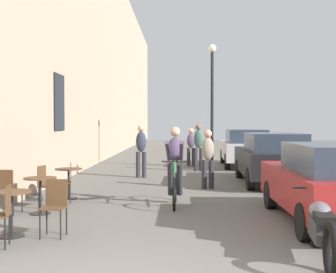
{
  "coord_description": "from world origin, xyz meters",
  "views": [
    {
      "loc": [
        0.43,
        -4.47,
        1.79
      ],
      "look_at": [
        -0.11,
        17.61,
        1.15
      ],
      "focal_mm": 48.97,
      "sensor_mm": 36.0,
      "label": 1
    }
  ],
  "objects_px": {
    "pedestrian_far": "(198,145)",
    "pedestrian_furthest": "(191,145)",
    "cafe_chair_near_toward_wall": "(55,203)",
    "cafe_table_far": "(69,177)",
    "parked_car_second": "(272,158)",
    "parked_car_third": "(245,147)",
    "pedestrian_near": "(208,156)",
    "street_lamp": "(212,90)",
    "pedestrian_mid": "(141,148)",
    "cafe_table_mid": "(40,188)",
    "cyclist_on_bicycle": "(175,168)",
    "cafe_table_near": "(11,204)",
    "cafe_chair_mid_toward_wall": "(46,183)",
    "cafe_chair_mid_toward_street": "(8,188)",
    "parked_car_nearest": "(330,182)",
    "cafe_chair_near_toward_street": "(1,212)",
    "parked_motorcycle": "(321,229)",
    "cafe_chair_far_toward_street": "(66,180)"
  },
  "relations": [
    {
      "from": "cafe_chair_near_toward_wall",
      "to": "pedestrian_far",
      "type": "height_order",
      "value": "pedestrian_far"
    },
    {
      "from": "cafe_chair_mid_toward_wall",
      "to": "cyclist_on_bicycle",
      "type": "xyz_separation_m",
      "value": [
        2.72,
        0.43,
        0.29
      ]
    },
    {
      "from": "cafe_chair_near_toward_street",
      "to": "parked_car_second",
      "type": "bearing_deg",
      "value": 52.91
    },
    {
      "from": "cafe_table_mid",
      "to": "parked_car_third",
      "type": "relative_size",
      "value": 0.16
    },
    {
      "from": "cafe_chair_far_toward_street",
      "to": "parked_motorcycle",
      "type": "height_order",
      "value": "cafe_chair_far_toward_street"
    },
    {
      "from": "cafe_chair_mid_toward_street",
      "to": "cafe_chair_far_toward_street",
      "type": "bearing_deg",
      "value": 59.13
    },
    {
      "from": "cafe_table_mid",
      "to": "cafe_chair_mid_toward_wall",
      "type": "xyz_separation_m",
      "value": [
        -0.07,
        0.66,
        -0.0
      ]
    },
    {
      "from": "cyclist_on_bicycle",
      "to": "pedestrian_furthest",
      "type": "relative_size",
      "value": 1.11
    },
    {
      "from": "cyclist_on_bicycle",
      "to": "pedestrian_near",
      "type": "xyz_separation_m",
      "value": [
        0.87,
        2.47,
        0.1
      ]
    },
    {
      "from": "cafe_chair_near_toward_street",
      "to": "parked_car_second",
      "type": "height_order",
      "value": "parked_car_second"
    },
    {
      "from": "cafe_chair_far_toward_street",
      "to": "parked_car_nearest",
      "type": "bearing_deg",
      "value": -21.33
    },
    {
      "from": "pedestrian_far",
      "to": "pedestrian_furthest",
      "type": "distance_m",
      "value": 1.98
    },
    {
      "from": "cafe_table_mid",
      "to": "street_lamp",
      "type": "xyz_separation_m",
      "value": [
        4.04,
        9.23,
        2.59
      ]
    },
    {
      "from": "cafe_chair_mid_toward_street",
      "to": "parked_car_nearest",
      "type": "relative_size",
      "value": 0.22
    },
    {
      "from": "pedestrian_furthest",
      "to": "parked_car_second",
      "type": "bearing_deg",
      "value": -67.89
    },
    {
      "from": "cafe_table_near",
      "to": "parked_car_second",
      "type": "bearing_deg",
      "value": 50.0
    },
    {
      "from": "pedestrian_near",
      "to": "parked_car_nearest",
      "type": "xyz_separation_m",
      "value": [
        1.89,
        -4.33,
        -0.16
      ]
    },
    {
      "from": "cafe_chair_mid_toward_street",
      "to": "street_lamp",
      "type": "distance_m",
      "value": 10.72
    },
    {
      "from": "pedestrian_near",
      "to": "parked_car_second",
      "type": "xyz_separation_m",
      "value": [
        1.95,
        1.02,
        -0.12
      ]
    },
    {
      "from": "cyclist_on_bicycle",
      "to": "cafe_chair_mid_toward_wall",
      "type": "bearing_deg",
      "value": -170.93
    },
    {
      "from": "cafe_chair_near_toward_street",
      "to": "cafe_table_mid",
      "type": "bearing_deg",
      "value": 93.99
    },
    {
      "from": "parked_car_nearest",
      "to": "parked_car_third",
      "type": "relative_size",
      "value": 0.92
    },
    {
      "from": "cafe_chair_mid_toward_street",
      "to": "cyclist_on_bicycle",
      "type": "xyz_separation_m",
      "value": [
        3.26,
        1.17,
        0.29
      ]
    },
    {
      "from": "pedestrian_near",
      "to": "pedestrian_mid",
      "type": "height_order",
      "value": "pedestrian_mid"
    },
    {
      "from": "pedestrian_mid",
      "to": "street_lamp",
      "type": "xyz_separation_m",
      "value": [
        2.55,
        3.13,
        2.13
      ]
    },
    {
      "from": "pedestrian_near",
      "to": "street_lamp",
      "type": "relative_size",
      "value": 0.33
    },
    {
      "from": "cafe_table_mid",
      "to": "pedestrian_far",
      "type": "xyz_separation_m",
      "value": [
        3.45,
        8.14,
        0.47
      ]
    },
    {
      "from": "cafe_chair_mid_toward_street",
      "to": "pedestrian_far",
      "type": "bearing_deg",
      "value": 63.67
    },
    {
      "from": "pedestrian_furthest",
      "to": "cafe_table_near",
      "type": "bearing_deg",
      "value": -104.74
    },
    {
      "from": "cafe_chair_mid_toward_wall",
      "to": "cafe_table_far",
      "type": "distance_m",
      "value": 1.17
    },
    {
      "from": "cafe_table_mid",
      "to": "parked_car_third",
      "type": "bearing_deg",
      "value": 61.36
    },
    {
      "from": "pedestrian_mid",
      "to": "parked_car_second",
      "type": "height_order",
      "value": "pedestrian_mid"
    },
    {
      "from": "pedestrian_near",
      "to": "pedestrian_furthest",
      "type": "bearing_deg",
      "value": 92.54
    },
    {
      "from": "cafe_table_far",
      "to": "parked_car_third",
      "type": "relative_size",
      "value": 0.16
    },
    {
      "from": "parked_car_second",
      "to": "parked_car_third",
      "type": "xyz_separation_m",
      "value": [
        -0.02,
        5.39,
        0.01
      ]
    },
    {
      "from": "cafe_table_far",
      "to": "parked_car_third",
      "type": "bearing_deg",
      "value": 56.87
    },
    {
      "from": "pedestrian_furthest",
      "to": "cafe_table_mid",
      "type": "bearing_deg",
      "value": -107.72
    },
    {
      "from": "cafe_chair_near_toward_street",
      "to": "parked_car_nearest",
      "type": "height_order",
      "value": "parked_car_nearest"
    },
    {
      "from": "cafe_chair_near_toward_wall",
      "to": "cafe_chair_mid_toward_wall",
      "type": "xyz_separation_m",
      "value": [
        -0.84,
        2.4,
        0.0
      ]
    },
    {
      "from": "cafe_table_mid",
      "to": "parked_car_nearest",
      "type": "height_order",
      "value": "parked_car_nearest"
    },
    {
      "from": "cafe_table_near",
      "to": "pedestrian_far",
      "type": "distance_m",
      "value": 10.52
    },
    {
      "from": "cafe_chair_near_toward_wall",
      "to": "cafe_table_near",
      "type": "bearing_deg",
      "value": -173.54
    },
    {
      "from": "parked_car_nearest",
      "to": "parked_car_third",
      "type": "height_order",
      "value": "parked_car_third"
    },
    {
      "from": "cafe_chair_near_toward_wall",
      "to": "cafe_table_far",
      "type": "height_order",
      "value": "cafe_chair_near_toward_wall"
    },
    {
      "from": "cafe_chair_near_toward_street",
      "to": "cafe_chair_mid_toward_street",
      "type": "xyz_separation_m",
      "value": [
        -0.78,
        2.35,
        0.0
      ]
    },
    {
      "from": "cafe_chair_mid_toward_street",
      "to": "pedestrian_far",
      "type": "height_order",
      "value": "pedestrian_far"
    },
    {
      "from": "cafe_chair_mid_toward_wall",
      "to": "parked_car_second",
      "type": "height_order",
      "value": "parked_car_second"
    },
    {
      "from": "cafe_chair_near_toward_wall",
      "to": "parked_car_second",
      "type": "height_order",
      "value": "parked_car_second"
    },
    {
      "from": "cafe_chair_near_toward_street",
      "to": "cafe_table_far",
      "type": "relative_size",
      "value": 1.24
    },
    {
      "from": "street_lamp",
      "to": "parked_motorcycle",
      "type": "relative_size",
      "value": 2.29
    }
  ]
}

